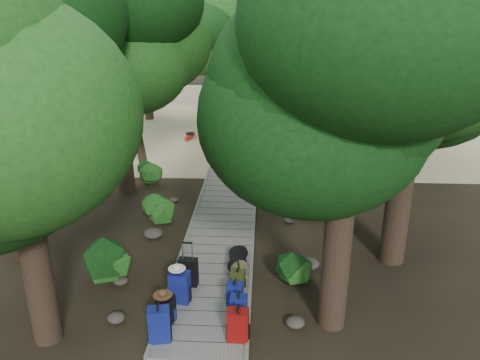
# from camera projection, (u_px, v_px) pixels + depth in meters

# --- Properties ---
(ground) EXTENTS (120.00, 120.00, 0.00)m
(ground) POSITION_uv_depth(u_px,v_px,m) (220.00, 240.00, 13.57)
(ground) COLOR #2E2617
(ground) RESTS_ON ground
(sand_beach) EXTENTS (40.00, 22.00, 0.02)m
(sand_beach) POSITION_uv_depth(u_px,v_px,m) (244.00, 116.00, 28.50)
(sand_beach) COLOR #CEBD8B
(sand_beach) RESTS_ON ground
(boardwalk) EXTENTS (2.00, 12.00, 0.12)m
(boardwalk) POSITION_uv_depth(u_px,v_px,m) (223.00, 223.00, 14.48)
(boardwalk) COLOR gray
(boardwalk) RESTS_ON ground
(backpack_left_a) EXTENTS (0.48, 0.38, 0.81)m
(backpack_left_a) POSITION_uv_depth(u_px,v_px,m) (159.00, 323.00, 9.24)
(backpack_left_a) COLOR navy
(backpack_left_a) RESTS_ON boardwalk
(backpack_left_b) EXTENTS (0.41, 0.34, 0.66)m
(backpack_left_b) POSITION_uv_depth(u_px,v_px,m) (166.00, 307.00, 9.83)
(backpack_left_b) COLOR black
(backpack_left_b) RESTS_ON boardwalk
(backpack_left_c) EXTENTS (0.48, 0.37, 0.82)m
(backpack_left_c) POSITION_uv_depth(u_px,v_px,m) (180.00, 285.00, 10.46)
(backpack_left_c) COLOR navy
(backpack_left_c) RESTS_ON boardwalk
(backpack_right_a) EXTENTS (0.43, 0.32, 0.75)m
(backpack_right_a) POSITION_uv_depth(u_px,v_px,m) (238.00, 324.00, 9.27)
(backpack_right_a) COLOR #850F01
(backpack_right_a) RESTS_ON boardwalk
(backpack_right_b) EXTENTS (0.37, 0.27, 0.64)m
(backpack_right_b) POSITION_uv_depth(u_px,v_px,m) (239.00, 306.00, 9.89)
(backpack_right_b) COLOR navy
(backpack_right_b) RESTS_ON boardwalk
(backpack_right_c) EXTENTS (0.37, 0.28, 0.59)m
(backpack_right_c) POSITION_uv_depth(u_px,v_px,m) (235.00, 293.00, 10.39)
(backpack_right_c) COLOR navy
(backpack_right_c) RESTS_ON boardwalk
(backpack_right_d) EXTENTS (0.36, 0.29, 0.49)m
(backpack_right_d) POSITION_uv_depth(u_px,v_px,m) (238.00, 278.00, 11.04)
(backpack_right_d) COLOR #3A3C15
(backpack_right_d) RESTS_ON boardwalk
(duffel_right_khaki) EXTENTS (0.45, 0.62, 0.39)m
(duffel_right_khaki) POSITION_uv_depth(u_px,v_px,m) (238.00, 272.00, 11.38)
(duffel_right_khaki) COLOR olive
(duffel_right_khaki) RESTS_ON boardwalk
(duffel_right_black) EXTENTS (0.51, 0.72, 0.42)m
(duffel_right_black) POSITION_uv_depth(u_px,v_px,m) (238.00, 259.00, 11.92)
(duffel_right_black) COLOR black
(duffel_right_black) RESTS_ON boardwalk
(suitcase_on_boardwalk) EXTENTS (0.47, 0.29, 0.69)m
(suitcase_on_boardwalk) POSITION_uv_depth(u_px,v_px,m) (188.00, 272.00, 11.10)
(suitcase_on_boardwalk) COLOR black
(suitcase_on_boardwalk) RESTS_ON boardwalk
(lone_suitcase_on_sand) EXTENTS (0.44, 0.29, 0.65)m
(lone_suitcase_on_sand) POSITION_uv_depth(u_px,v_px,m) (241.00, 147.00, 21.12)
(lone_suitcase_on_sand) COLOR black
(lone_suitcase_on_sand) RESTS_ON sand_beach
(hat_brown) EXTENTS (0.41, 0.41, 0.12)m
(hat_brown) POSITION_uv_depth(u_px,v_px,m) (163.00, 293.00, 9.66)
(hat_brown) COLOR #51351E
(hat_brown) RESTS_ON backpack_left_b
(hat_white) EXTENTS (0.39, 0.39, 0.13)m
(hat_white) POSITION_uv_depth(u_px,v_px,m) (177.00, 266.00, 10.32)
(hat_white) COLOR silver
(hat_white) RESTS_ON backpack_left_c
(kayak) EXTENTS (1.10, 3.33, 0.33)m
(kayak) POSITION_uv_depth(u_px,v_px,m) (190.00, 135.00, 23.73)
(kayak) COLOR red
(kayak) RESTS_ON sand_beach
(sun_lounger) EXTENTS (1.38, 2.11, 0.65)m
(sun_lounger) POSITION_uv_depth(u_px,v_px,m) (312.00, 139.00, 22.36)
(sun_lounger) COLOR silver
(sun_lounger) RESTS_ON sand_beach
(tree_right_a) EXTENTS (4.88, 4.88, 8.14)m
(tree_right_a) POSITION_uv_depth(u_px,v_px,m) (346.00, 141.00, 8.61)
(tree_right_a) COLOR black
(tree_right_a) RESTS_ON ground
(tree_right_b) EXTENTS (5.09, 5.09, 9.08)m
(tree_right_b) POSITION_uv_depth(u_px,v_px,m) (413.00, 90.00, 10.92)
(tree_right_b) COLOR black
(tree_right_b) RESTS_ON ground
(tree_right_c) EXTENTS (5.31, 5.31, 9.18)m
(tree_right_c) POSITION_uv_depth(u_px,v_px,m) (334.00, 71.00, 13.52)
(tree_right_c) COLOR black
(tree_right_c) RESTS_ON ground
(tree_right_d) EXTENTS (5.56, 5.56, 10.19)m
(tree_right_d) POSITION_uv_depth(u_px,v_px,m) (397.00, 48.00, 15.08)
(tree_right_d) COLOR black
(tree_right_d) RESTS_ON ground
(tree_right_e) EXTENTS (5.62, 5.62, 10.12)m
(tree_right_e) POSITION_uv_depth(u_px,v_px,m) (353.00, 42.00, 17.67)
(tree_right_e) COLOR black
(tree_right_e) RESTS_ON ground
(tree_right_f) EXTENTS (5.50, 5.50, 9.83)m
(tree_right_f) POSITION_uv_depth(u_px,v_px,m) (395.00, 40.00, 20.39)
(tree_right_f) COLOR black
(tree_right_f) RESTS_ON ground
(tree_left_a) EXTENTS (4.74, 4.74, 7.89)m
(tree_left_a) POSITION_uv_depth(u_px,v_px,m) (17.00, 155.00, 8.21)
(tree_left_a) COLOR black
(tree_left_a) RESTS_ON ground
(tree_left_c) EXTENTS (5.11, 5.11, 8.89)m
(tree_left_c) POSITION_uv_depth(u_px,v_px,m) (115.00, 67.00, 15.58)
(tree_left_c) COLOR black
(tree_left_c) RESTS_ON ground
(tree_back_a) EXTENTS (4.57, 4.57, 7.91)m
(tree_back_a) POSITION_uv_depth(u_px,v_px,m) (209.00, 50.00, 26.22)
(tree_back_a) COLOR black
(tree_back_a) RESTS_ON ground
(tree_back_b) EXTENTS (5.17, 5.17, 9.23)m
(tree_back_b) POSITION_uv_depth(u_px,v_px,m) (280.00, 37.00, 26.98)
(tree_back_b) COLOR black
(tree_back_b) RESTS_ON ground
(tree_back_c) EXTENTS (5.38, 5.38, 9.68)m
(tree_back_c) POSITION_uv_depth(u_px,v_px,m) (339.00, 34.00, 25.63)
(tree_back_c) COLOR black
(tree_back_c) RESTS_ON ground
(tree_back_d) EXTENTS (4.36, 4.36, 7.27)m
(tree_back_d) POSITION_uv_depth(u_px,v_px,m) (145.00, 56.00, 26.40)
(tree_back_d) COLOR black
(tree_back_d) RESTS_ON ground
(palm_right_a) EXTENTS (4.81, 4.81, 8.20)m
(palm_right_a) POSITION_uv_depth(u_px,v_px,m) (314.00, 68.00, 17.91)
(palm_right_a) COLOR #113B10
(palm_right_a) RESTS_ON ground
(palm_right_b) EXTENTS (4.26, 4.26, 8.23)m
(palm_right_b) POSITION_uv_depth(u_px,v_px,m) (345.00, 56.00, 22.10)
(palm_right_b) COLOR #113B10
(palm_right_b) RESTS_ON ground
(palm_right_c) EXTENTS (4.08, 4.08, 6.49)m
(palm_right_c) POSITION_uv_depth(u_px,v_px,m) (290.00, 70.00, 23.91)
(palm_right_c) COLOR #113B10
(palm_right_c) RESTS_ON ground
(palm_left_a) EXTENTS (4.94, 4.94, 7.85)m
(palm_left_a) POSITION_uv_depth(u_px,v_px,m) (129.00, 71.00, 18.49)
(palm_left_a) COLOR #113B10
(palm_left_a) RESTS_ON ground
(rock_left_a) EXTENTS (0.38, 0.35, 0.21)m
(rock_left_a) POSITION_uv_depth(u_px,v_px,m) (116.00, 318.00, 10.06)
(rock_left_a) COLOR #4C473F
(rock_left_a) RESTS_ON ground
(rock_left_b) EXTENTS (0.36, 0.33, 0.20)m
(rock_left_b) POSITION_uv_depth(u_px,v_px,m) (121.00, 281.00, 11.41)
(rock_left_b) COLOR #4C473F
(rock_left_b) RESTS_ON ground
(rock_left_c) EXTENTS (0.54, 0.48, 0.30)m
(rock_left_c) POSITION_uv_depth(u_px,v_px,m) (153.00, 233.00, 13.64)
(rock_left_c) COLOR #4C473F
(rock_left_c) RESTS_ON ground
(rock_left_d) EXTENTS (0.29, 0.27, 0.16)m
(rock_left_d) POSITION_uv_depth(u_px,v_px,m) (174.00, 200.00, 16.15)
(rock_left_d) COLOR #4C473F
(rock_left_d) RESTS_ON ground
(rock_right_a) EXTENTS (0.40, 0.36, 0.22)m
(rock_right_a) POSITION_uv_depth(u_px,v_px,m) (295.00, 322.00, 9.90)
(rock_right_a) COLOR #4C473F
(rock_right_a) RESTS_ON ground
(rock_right_b) EXTENTS (0.51, 0.46, 0.28)m
(rock_right_b) POSITION_uv_depth(u_px,v_px,m) (309.00, 264.00, 12.08)
(rock_right_b) COLOR #4C473F
(rock_right_b) RESTS_ON ground
(rock_right_c) EXTENTS (0.29, 0.26, 0.16)m
(rock_right_c) POSITION_uv_depth(u_px,v_px,m) (288.00, 220.00, 14.61)
(rock_right_c) COLOR #4C473F
(rock_right_c) RESTS_ON ground
(rock_right_d) EXTENTS (0.48, 0.43, 0.26)m
(rock_right_d) POSITION_uv_depth(u_px,v_px,m) (299.00, 187.00, 17.14)
(rock_right_d) COLOR #4C473F
(rock_right_d) RESTS_ON ground
(shrub_left_a) EXTENTS (1.19, 1.19, 1.07)m
(shrub_left_a) POSITION_uv_depth(u_px,v_px,m) (106.00, 268.00, 11.15)
(shrub_left_a) COLOR #174D18
(shrub_left_a) RESTS_ON ground
(shrub_left_b) EXTENTS (0.93, 0.93, 0.84)m
(shrub_left_b) POSITION_uv_depth(u_px,v_px,m) (157.00, 211.00, 14.48)
(shrub_left_b) COLOR #174D18
(shrub_left_b) RESTS_ON ground
(shrub_left_c) EXTENTS (1.02, 1.02, 0.92)m
(shrub_left_c) POSITION_uv_depth(u_px,v_px,m) (147.00, 172.00, 17.69)
(shrub_left_c) COLOR #174D18
(shrub_left_c) RESTS_ON ground
(shrub_right_a) EXTENTS (0.88, 0.88, 0.79)m
(shrub_right_a) POSITION_uv_depth(u_px,v_px,m) (291.00, 270.00, 11.33)
(shrub_right_a) COLOR #174D18
(shrub_right_a) RESTS_ON ground
(shrub_right_b) EXTENTS (1.17, 1.17, 1.06)m
(shrub_right_b) POSITION_uv_depth(u_px,v_px,m) (317.00, 200.00, 14.99)
(shrub_right_b) COLOR #174D18
(shrub_right_b) RESTS_ON ground
(shrub_right_c) EXTENTS (0.80, 0.80, 0.72)m
(shrub_right_c) POSITION_uv_depth(u_px,v_px,m) (275.00, 167.00, 18.50)
(shrub_right_c) COLOR #174D18
(shrub_right_c) RESTS_ON ground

